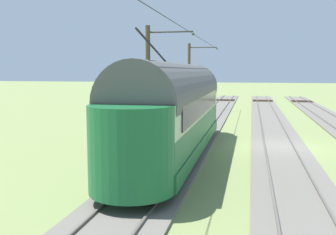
{
  "coord_description": "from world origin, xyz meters",
  "views": [
    {
      "loc": [
        1.45,
        20.47,
        3.96
      ],
      "look_at": [
        5.0,
        3.92,
        1.91
      ],
      "focal_mm": 41.6,
      "sensor_mm": 36.0,
      "label": 1
    }
  ],
  "objects": [
    {
      "name": "track_adjacent_siding",
      "position": [
        0.0,
        -0.31,
        0.05
      ],
      "size": [
        2.8,
        80.0,
        0.18
      ],
      "color": "#666059",
      "rests_on": "ground"
    },
    {
      "name": "vintage_streetcar",
      "position": [
        4.79,
        3.37,
        2.25
      ],
      "size": [
        2.65,
        15.55,
        5.04
      ],
      "color": "#196033",
      "rests_on": "ground"
    },
    {
      "name": "catenary_pole_mid_near",
      "position": [
        7.39,
        -1.95,
        3.45
      ],
      "size": [
        2.91,
        0.28,
        6.58
      ],
      "color": "#4C3D28",
      "rests_on": "ground"
    },
    {
      "name": "ground_plane",
      "position": [
        0.0,
        0.0,
        0.0
      ],
      "size": [
        220.0,
        220.0,
        0.0
      ],
      "primitive_type": "plane",
      "color": "olive"
    },
    {
      "name": "track_third_siding",
      "position": [
        4.79,
        -0.31,
        0.05
      ],
      "size": [
        2.8,
        80.0,
        0.18
      ],
      "color": "#666059",
      "rests_on": "ground"
    },
    {
      "name": "overhead_wire_run",
      "position": [
        4.85,
        -2.68,
        6.04
      ],
      "size": [
        2.7,
        34.96,
        0.18
      ],
      "color": "black",
      "rests_on": "ground"
    },
    {
      "name": "catenary_pole_foreground",
      "position": [
        7.39,
        -17.43,
        3.45
      ],
      "size": [
        2.91,
        0.28,
        6.58
      ],
      "color": "#4C3D28",
      "rests_on": "ground"
    }
  ]
}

